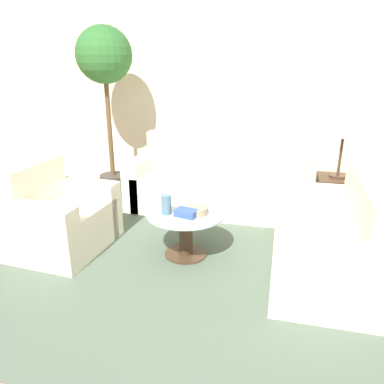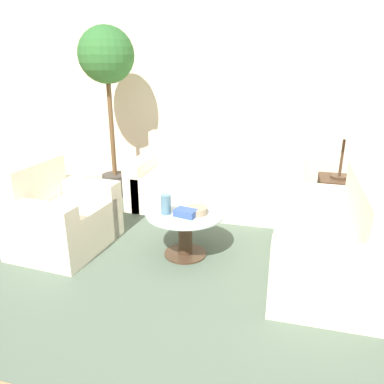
{
  "view_description": "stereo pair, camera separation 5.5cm",
  "coord_description": "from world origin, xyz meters",
  "px_view_note": "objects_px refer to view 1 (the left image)",
  "views": [
    {
      "loc": [
        0.73,
        -2.34,
        1.77
      ],
      "look_at": [
        -0.08,
        0.98,
        0.55
      ],
      "focal_mm": 35.0,
      "sensor_mm": 36.0,
      "label": 1
    },
    {
      "loc": [
        0.78,
        -2.32,
        1.77
      ],
      "look_at": [
        -0.08,
        0.98,
        0.55
      ],
      "focal_mm": 35.0,
      "sensor_mm": 36.0,
      "label": 2
    }
  ],
  "objects_px": {
    "potted_plant": "(105,70)",
    "loveseat": "(331,244)",
    "bowl": "(197,210)",
    "vase": "(166,205)",
    "armchair": "(58,220)",
    "sofa_main": "(214,185)",
    "coffee_table": "(186,228)",
    "table_lamp": "(345,125)",
    "book_stack": "(186,213)"
  },
  "relations": [
    {
      "from": "bowl",
      "to": "book_stack",
      "type": "distance_m",
      "value": 0.12
    },
    {
      "from": "potted_plant",
      "to": "loveseat",
      "type": "bearing_deg",
      "value": -28.15
    },
    {
      "from": "vase",
      "to": "book_stack",
      "type": "height_order",
      "value": "vase"
    },
    {
      "from": "bowl",
      "to": "potted_plant",
      "type": "bearing_deg",
      "value": 136.84
    },
    {
      "from": "sofa_main",
      "to": "coffee_table",
      "type": "height_order",
      "value": "sofa_main"
    },
    {
      "from": "sofa_main",
      "to": "armchair",
      "type": "bearing_deg",
      "value": -131.61
    },
    {
      "from": "armchair",
      "to": "coffee_table",
      "type": "xyz_separation_m",
      "value": [
        1.24,
        0.14,
        -0.0
      ]
    },
    {
      "from": "sofa_main",
      "to": "bowl",
      "type": "height_order",
      "value": "sofa_main"
    },
    {
      "from": "vase",
      "to": "table_lamp",
      "type": "bearing_deg",
      "value": 37.13
    },
    {
      "from": "table_lamp",
      "to": "vase",
      "type": "xyz_separation_m",
      "value": [
        -1.59,
        -1.21,
        -0.58
      ]
    },
    {
      "from": "sofa_main",
      "to": "potted_plant",
      "type": "distance_m",
      "value": 1.96
    },
    {
      "from": "sofa_main",
      "to": "book_stack",
      "type": "distance_m",
      "value": 1.39
    },
    {
      "from": "armchair",
      "to": "loveseat",
      "type": "relative_size",
      "value": 0.66
    },
    {
      "from": "vase",
      "to": "bowl",
      "type": "relative_size",
      "value": 0.91
    },
    {
      "from": "sofa_main",
      "to": "book_stack",
      "type": "xyz_separation_m",
      "value": [
        0.0,
        -1.38,
        0.18
      ]
    },
    {
      "from": "bowl",
      "to": "table_lamp",
      "type": "bearing_deg",
      "value": 40.56
    },
    {
      "from": "coffee_table",
      "to": "bowl",
      "type": "bearing_deg",
      "value": -2.38
    },
    {
      "from": "table_lamp",
      "to": "bowl",
      "type": "distance_m",
      "value": 1.86
    },
    {
      "from": "potted_plant",
      "to": "vase",
      "type": "bearing_deg",
      "value": -50.25
    },
    {
      "from": "coffee_table",
      "to": "loveseat",
      "type": "bearing_deg",
      "value": -1.32
    },
    {
      "from": "loveseat",
      "to": "bowl",
      "type": "distance_m",
      "value": 1.19
    },
    {
      "from": "potted_plant",
      "to": "armchair",
      "type": "bearing_deg",
      "value": -84.75
    },
    {
      "from": "coffee_table",
      "to": "potted_plant",
      "type": "xyz_separation_m",
      "value": [
        -1.39,
        1.4,
        1.36
      ]
    },
    {
      "from": "loveseat",
      "to": "coffee_table",
      "type": "xyz_separation_m",
      "value": [
        -1.28,
        0.03,
        -0.0
      ]
    },
    {
      "from": "coffee_table",
      "to": "armchair",
      "type": "bearing_deg",
      "value": -173.68
    },
    {
      "from": "vase",
      "to": "armchair",
      "type": "bearing_deg",
      "value": -176.81
    },
    {
      "from": "loveseat",
      "to": "bowl",
      "type": "height_order",
      "value": "loveseat"
    },
    {
      "from": "armchair",
      "to": "book_stack",
      "type": "bearing_deg",
      "value": -83.23
    },
    {
      "from": "sofa_main",
      "to": "potted_plant",
      "type": "relative_size",
      "value": 0.95
    },
    {
      "from": "potted_plant",
      "to": "book_stack",
      "type": "bearing_deg",
      "value": -46.41
    },
    {
      "from": "sofa_main",
      "to": "vase",
      "type": "xyz_separation_m",
      "value": [
        -0.18,
        -1.37,
        0.24
      ]
    },
    {
      "from": "coffee_table",
      "to": "book_stack",
      "type": "xyz_separation_m",
      "value": [
        0.03,
        -0.09,
        0.19
      ]
    },
    {
      "from": "armchair",
      "to": "vase",
      "type": "height_order",
      "value": "armchair"
    },
    {
      "from": "armchair",
      "to": "coffee_table",
      "type": "relative_size",
      "value": 1.34
    },
    {
      "from": "sofa_main",
      "to": "loveseat",
      "type": "height_order",
      "value": "sofa_main"
    },
    {
      "from": "table_lamp",
      "to": "vase",
      "type": "relative_size",
      "value": 4.03
    },
    {
      "from": "sofa_main",
      "to": "loveseat",
      "type": "relative_size",
      "value": 1.37
    },
    {
      "from": "sofa_main",
      "to": "vase",
      "type": "relative_size",
      "value": 11.32
    },
    {
      "from": "loveseat",
      "to": "table_lamp",
      "type": "xyz_separation_m",
      "value": [
        0.15,
        1.16,
        0.83
      ]
    },
    {
      "from": "armchair",
      "to": "book_stack",
      "type": "xyz_separation_m",
      "value": [
        1.27,
        0.05,
        0.19
      ]
    },
    {
      "from": "armchair",
      "to": "vase",
      "type": "distance_m",
      "value": 1.11
    },
    {
      "from": "coffee_table",
      "to": "vase",
      "type": "relative_size",
      "value": 4.05
    },
    {
      "from": "table_lamp",
      "to": "vase",
      "type": "height_order",
      "value": "table_lamp"
    },
    {
      "from": "armchair",
      "to": "bowl",
      "type": "bearing_deg",
      "value": -79.82
    },
    {
      "from": "sofa_main",
      "to": "armchair",
      "type": "xyz_separation_m",
      "value": [
        -1.27,
        -1.43,
        -0.0
      ]
    },
    {
      "from": "coffee_table",
      "to": "table_lamp",
      "type": "height_order",
      "value": "table_lamp"
    },
    {
      "from": "sofa_main",
      "to": "loveseat",
      "type": "distance_m",
      "value": 1.83
    },
    {
      "from": "loveseat",
      "to": "book_stack",
      "type": "height_order",
      "value": "loveseat"
    },
    {
      "from": "sofa_main",
      "to": "book_stack",
      "type": "height_order",
      "value": "sofa_main"
    },
    {
      "from": "armchair",
      "to": "table_lamp",
      "type": "height_order",
      "value": "table_lamp"
    }
  ]
}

